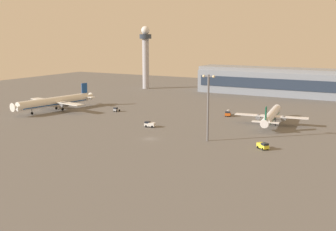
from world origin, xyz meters
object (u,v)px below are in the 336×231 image
at_px(airplane_far_stand, 55,101).
at_px(fuel_truck, 228,113).
at_px(airplane_taxiway_distant, 271,116).
at_px(cargo_loader, 150,124).
at_px(control_tower, 146,53).
at_px(pushback_tug, 116,109).
at_px(baggage_tractor, 263,146).
at_px(apron_light_east, 208,103).

distance_m(airplane_far_stand, fuel_truck, 82.54).
xyz_separation_m(airplane_taxiway_distant, cargo_loader, (-40.64, -28.21, -2.47)).
relative_size(airplane_far_stand, fuel_truck, 6.87).
height_order(control_tower, fuel_truck, control_tower).
xyz_separation_m(control_tower, pushback_tug, (35.24, -84.18, -22.97)).
xyz_separation_m(cargo_loader, baggage_tractor, (49.14, -11.33, 0.00)).
relative_size(airplane_taxiway_distant, fuel_truck, 5.67).
bearing_deg(fuel_truck, cargo_loader, 46.50).
bearing_deg(baggage_tractor, pushback_tug, -75.52).
distance_m(control_tower, baggage_tractor, 167.42).
bearing_deg(airplane_far_stand, fuel_truck, -151.52).
xyz_separation_m(airplane_far_stand, cargo_loader, (59.55, -10.72, -3.26)).
xyz_separation_m(control_tower, cargo_loader, (67.59, -106.49, -22.86)).
xyz_separation_m(cargo_loader, apron_light_east, (29.14, -9.59, 12.04)).
relative_size(airplane_far_stand, cargo_loader, 10.48).
bearing_deg(fuel_truck, pushback_tug, -0.59).
bearing_deg(pushback_tug, cargo_loader, 151.02).
bearing_deg(control_tower, airplane_taxiway_distant, -35.88).
bearing_deg(pushback_tug, apron_light_east, 158.19).
relative_size(fuel_truck, pushback_tug, 2.05).
xyz_separation_m(fuel_truck, pushback_tug, (-50.65, -15.64, -0.30)).
xyz_separation_m(airplane_far_stand, airplane_taxiway_distant, (100.19, 17.49, -0.78)).
bearing_deg(airplane_taxiway_distant, control_tower, 136.29).
bearing_deg(cargo_loader, pushback_tug, 48.13).
distance_m(control_tower, cargo_loader, 128.18).
distance_m(baggage_tractor, apron_light_east, 23.41).
height_order(airplane_taxiway_distant, fuel_truck, airplane_taxiway_distant).
bearing_deg(apron_light_east, fuel_truck, 102.85).
bearing_deg(control_tower, fuel_truck, -38.59).
distance_m(pushback_tug, apron_light_east, 70.33).
bearing_deg(pushback_tug, control_tower, -61.68).
height_order(control_tower, airplane_taxiway_distant, control_tower).
distance_m(fuel_truck, cargo_loader, 42.13).
bearing_deg(baggage_tractor, fuel_truck, -111.06).
distance_m(control_tower, pushback_tug, 94.11).
relative_size(control_tower, baggage_tractor, 9.31).
height_order(control_tower, baggage_tractor, control_tower).
distance_m(airplane_taxiway_distant, pushback_tug, 73.27).
bearing_deg(apron_light_east, airplane_far_stand, 167.10).
bearing_deg(apron_light_east, cargo_loader, 161.78).
distance_m(airplane_far_stand, pushback_tug, 29.76).
height_order(airplane_far_stand, apron_light_east, apron_light_east).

